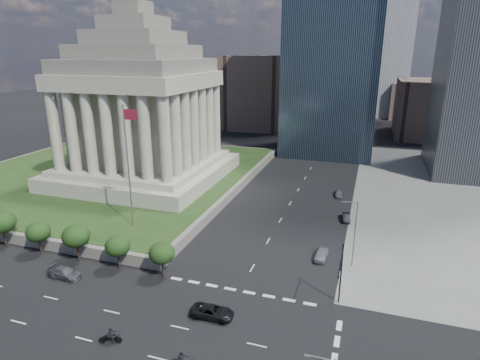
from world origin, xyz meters
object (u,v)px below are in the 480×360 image
at_px(traffic_signal_ne, 340,272).
at_px(pickup_truck, 213,312).
at_px(parked_sedan_mid, 346,217).
at_px(parked_sedan_far, 339,193).
at_px(motorcycle_trail, 110,336).
at_px(street_lamp_north, 354,230).
at_px(suv_grey, 65,273).
at_px(parked_sedan_near, 321,254).
at_px(war_memorial, 139,91).
at_px(flagpole, 129,160).

height_order(traffic_signal_ne, pickup_truck, traffic_signal_ne).
bearing_deg(traffic_signal_ne, parked_sedan_mid, 92.05).
bearing_deg(parked_sedan_far, motorcycle_trail, -115.77).
bearing_deg(street_lamp_north, parked_sedan_mid, 96.27).
bearing_deg(suv_grey, pickup_truck, -90.62).
relative_size(street_lamp_north, pickup_truck, 1.96).
bearing_deg(pickup_truck, parked_sedan_mid, -22.65).
bearing_deg(parked_sedan_near, parked_sedan_mid, 83.70).
bearing_deg(parked_sedan_near, street_lamp_north, -8.57).
xyz_separation_m(war_memorial, suv_grey, (10.33, -38.46, -20.69)).
height_order(flagpole, suv_grey, flagpole).
distance_m(traffic_signal_ne, parked_sedan_far, 41.07).
distance_m(street_lamp_north, motorcycle_trail, 34.12).
xyz_separation_m(parked_sedan_mid, motorcycle_trail, (-21.34, -41.23, 0.30)).
xyz_separation_m(traffic_signal_ne, street_lamp_north, (0.83, 11.30, 0.41)).
bearing_deg(war_memorial, motorcycle_trail, -63.09).
relative_size(flagpole, parked_sedan_mid, 5.20).
xyz_separation_m(flagpole, pickup_truck, (20.63, -16.10, -12.40)).
height_order(traffic_signal_ne, street_lamp_north, street_lamp_north).
distance_m(traffic_signal_ne, suv_grey, 36.69).
bearing_deg(traffic_signal_ne, motorcycle_trail, -149.25).
bearing_deg(parked_sedan_mid, motorcycle_trail, -123.74).
bearing_deg(street_lamp_north, flagpole, -178.37).
height_order(parked_sedan_mid, parked_sedan_far, parked_sedan_far).
height_order(war_memorial, parked_sedan_far, war_memorial).
bearing_deg(pickup_truck, flagpole, 50.01).
distance_m(war_memorial, parked_sedan_near, 52.60).
bearing_deg(parked_sedan_near, suv_grey, -150.74).
relative_size(pickup_truck, parked_sedan_far, 1.34).
bearing_deg(parked_sedan_far, suv_grey, -132.61).
xyz_separation_m(traffic_signal_ne, parked_sedan_mid, (-1.00, 27.93, -4.62)).
bearing_deg(parked_sedan_far, street_lamp_north, -88.13).
bearing_deg(war_memorial, suv_grey, -74.97).
bearing_deg(war_memorial, parked_sedan_near, -27.24).
bearing_deg(war_memorial, parked_sedan_far, 8.41).
bearing_deg(motorcycle_trail, traffic_signal_ne, 11.72).
bearing_deg(war_memorial, pickup_truck, -50.72).
distance_m(parked_sedan_near, motorcycle_trail, 31.67).
height_order(parked_sedan_mid, motorcycle_trail, motorcycle_trail).
height_order(flagpole, pickup_truck, flagpole).
relative_size(flagpole, parked_sedan_near, 4.72).
bearing_deg(pickup_truck, motorcycle_trail, 128.91).
xyz_separation_m(street_lamp_north, parked_sedan_far, (-4.33, 29.36, -5.01)).
bearing_deg(parked_sedan_far, pickup_truck, -108.90).
bearing_deg(flagpole, pickup_truck, -37.97).
relative_size(flagpole, motorcycle_trail, 7.95).
xyz_separation_m(war_memorial, parked_sedan_far, (43.00, 6.36, -20.75)).
relative_size(war_memorial, street_lamp_north, 3.90).
height_order(war_memorial, parked_sedan_near, war_memorial).
bearing_deg(pickup_truck, traffic_signal_ne, -69.08).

